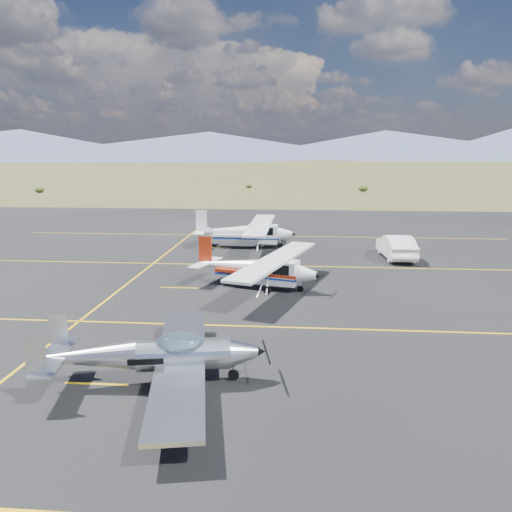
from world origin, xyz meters
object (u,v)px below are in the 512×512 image
(aircraft_low_wing, at_px, (158,355))
(aircraft_cessna, at_px, (258,267))
(sedan, at_px, (396,247))
(aircraft_plain, at_px, (246,231))

(aircraft_low_wing, relative_size, aircraft_cessna, 0.93)
(aircraft_cessna, xyz_separation_m, sedan, (8.58, 7.96, -0.31))
(aircraft_cessna, xyz_separation_m, aircraft_plain, (-1.75, 10.94, 0.09))
(sedan, bearing_deg, aircraft_plain, -19.73)
(aircraft_cessna, relative_size, sedan, 2.04)
(aircraft_plain, height_order, sedan, aircraft_plain)
(aircraft_low_wing, bearing_deg, aircraft_plain, 78.28)
(aircraft_cessna, relative_size, aircraft_plain, 0.92)
(aircraft_low_wing, relative_size, sedan, 1.90)
(aircraft_low_wing, xyz_separation_m, aircraft_plain, (0.38, 22.16, 0.26))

